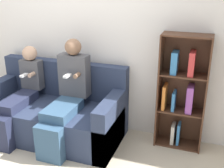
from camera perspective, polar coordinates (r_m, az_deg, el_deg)
ground_plane at (r=3.37m, az=-14.39°, el=-14.29°), size 14.00×14.00×0.00m
back_wall at (r=3.66m, az=-7.76°, el=10.86°), size 10.00×0.06×2.55m
couch at (r=3.64m, az=-11.68°, el=-5.92°), size 1.73×0.84×0.89m
adult_seated at (r=3.32m, az=-9.24°, el=-2.10°), size 0.36×0.82×1.23m
child_seated at (r=3.64m, az=-18.17°, el=-1.93°), size 0.28×0.83×1.09m
bookshelf at (r=3.31m, az=14.05°, el=-1.59°), size 0.53×0.27×1.34m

